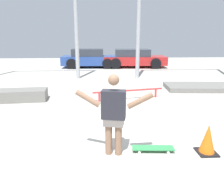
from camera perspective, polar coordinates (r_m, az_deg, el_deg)
The scene contains 11 objects.
ground_plane at distance 5.06m, azimuth 1.58°, elevation -11.38°, with size 36.00×36.00×0.00m, color #B2ADA3.
skateboarder at distance 3.93m, azimuth 0.42°, elevation -5.93°, with size 1.39×0.37×1.51m.
skateboard at distance 4.40m, azimuth 10.66°, elevation -14.82°, with size 0.81×0.29×0.08m.
grind_box at distance 8.21m, azimuth -26.05°, elevation -1.48°, with size 2.70×0.68×0.39m, color slate.
manual_pad at distance 9.90m, azimuth 23.72°, elevation 0.56°, with size 3.43×1.33×0.19m, color slate.
grind_rail at distance 7.61m, azimuth 4.33°, elevation -0.56°, with size 2.49×0.57×0.35m.
canopy_support_left at distance 12.11m, azimuth -22.35°, elevation 20.65°, with size 5.25×0.20×6.37m.
canopy_support_right at distance 12.36m, azimuth 19.53°, elevation 20.72°, with size 5.25×0.20×6.37m.
parked_car_blue at distance 15.74m, azimuth -5.86°, elevation 8.13°, with size 3.96×1.98×1.31m.
parked_car_red at distance 15.81m, azimuth 5.70°, elevation 8.13°, with size 4.46×2.16×1.28m.
traffic_cone at distance 4.53m, azimuth 23.73°, elevation -11.86°, with size 0.36×0.36×0.57m.
Camera 1 is at (-0.38, -4.57, 2.14)m, focal length 35.00 mm.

